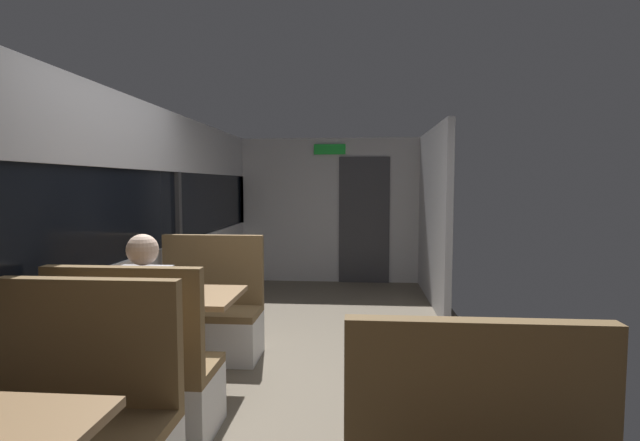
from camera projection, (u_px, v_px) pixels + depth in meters
The scene contains 8 objects.
ground_plane at pixel (296, 393), 3.65m from camera, with size 3.30×9.20×0.02m, color #665B4C.
carriage_window_panel_left at pixel (107, 245), 3.68m from camera, with size 0.09×8.48×2.30m.
carriage_end_bulkhead at pixel (333, 211), 7.73m from camera, with size 2.90×0.11×2.30m.
carriage_aisle_panel_right at pixel (433, 216), 6.43m from camera, with size 0.08×2.40×2.30m, color #B2B2B7.
dining_table_mid_window at pixel (179, 307), 3.67m from camera, with size 0.90×0.70×0.74m.
bench_mid_window_facing_end at pixel (138, 385), 3.00m from camera, with size 0.95×0.50×1.10m.
bench_mid_window_facing_entry at pixel (208, 321), 4.39m from camera, with size 0.95×0.50×1.10m.
seated_passenger at pixel (143, 348), 3.05m from camera, with size 0.47×0.55×1.26m.
Camera 1 is at (0.47, -3.51, 1.58)m, focal length 27.06 mm.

